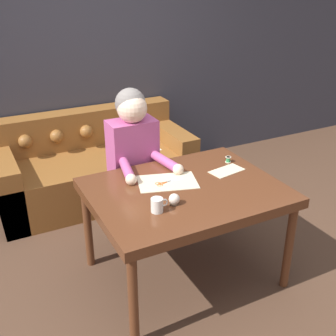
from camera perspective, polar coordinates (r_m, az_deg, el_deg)
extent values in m
plane|color=#4C3323|center=(3.26, 0.11, -14.23)|extent=(16.00, 16.00, 0.00)
cube|color=#383842|center=(4.39, -11.79, 14.50)|extent=(8.00, 0.06, 2.60)
cube|color=#562D19|center=(2.89, 2.39, -3.33)|extent=(1.29, 1.00, 0.07)
cylinder|color=#562D19|center=(2.57, -4.73, -17.61)|extent=(0.06, 0.06, 0.66)
cylinder|color=#562D19|center=(3.09, 16.05, -10.27)|extent=(0.06, 0.06, 0.66)
cylinder|color=#562D19|center=(3.23, -10.81, -7.94)|extent=(0.06, 0.06, 0.66)
cylinder|color=#562D19|center=(3.66, 6.94, -3.46)|extent=(0.06, 0.06, 0.66)
cube|color=brown|center=(4.25, -9.76, -1.07)|extent=(1.88, 0.88, 0.44)
cube|color=brown|center=(4.39, -11.49, 5.38)|extent=(1.88, 0.22, 0.37)
cube|color=brown|center=(4.09, -21.05, -2.37)|extent=(0.20, 0.88, 0.60)
cube|color=brown|center=(4.51, 0.33, 1.96)|extent=(0.20, 0.88, 0.60)
sphere|color=brown|center=(4.17, -18.77, 3.43)|extent=(0.13, 0.13, 0.13)
sphere|color=brown|center=(4.21, -14.83, 4.17)|extent=(0.13, 0.13, 0.13)
sphere|color=brown|center=(4.28, -10.99, 4.88)|extent=(0.13, 0.13, 0.13)
sphere|color=brown|center=(4.36, -7.27, 5.53)|extent=(0.13, 0.13, 0.13)
sphere|color=brown|center=(4.46, -3.70, 6.14)|extent=(0.13, 0.13, 0.13)
cube|color=white|center=(4.22, -3.20, 2.36)|extent=(0.33, 0.24, 0.00)
cylinder|color=#33281E|center=(3.58, -4.49, -5.96)|extent=(0.28, 0.28, 0.45)
cube|color=#B24C84|center=(3.35, -4.79, 1.67)|extent=(0.37, 0.22, 0.59)
sphere|color=beige|center=(3.19, -4.90, 8.08)|extent=(0.23, 0.23, 0.23)
sphere|color=slate|center=(3.21, -5.13, 8.71)|extent=(0.23, 0.23, 0.23)
cylinder|color=#B24C84|center=(3.05, -5.57, -0.27)|extent=(0.14, 0.33, 0.07)
sphere|color=beige|center=(2.91, -5.02, -1.57)|extent=(0.08, 0.08, 0.08)
cylinder|color=#B24C84|center=(3.17, -0.29, 0.84)|extent=(0.11, 0.33, 0.07)
sphere|color=beige|center=(3.05, 1.39, -0.18)|extent=(0.08, 0.08, 0.08)
cube|color=beige|center=(2.94, -0.09, -1.90)|extent=(0.47, 0.37, 0.00)
cube|color=beige|center=(3.14, 7.96, -0.37)|extent=(0.28, 0.18, 0.00)
cube|color=silver|center=(2.97, 0.76, -1.57)|extent=(0.11, 0.04, 0.00)
cube|color=#D1511E|center=(2.92, -0.55, -2.12)|extent=(0.07, 0.03, 0.00)
torus|color=#D1511E|center=(2.90, -1.07, -2.35)|extent=(0.04, 0.04, 0.01)
cube|color=silver|center=(2.96, 0.97, -1.71)|extent=(0.11, 0.02, 0.00)
cube|color=#D1511E|center=(2.93, -0.68, -2.03)|extent=(0.07, 0.02, 0.00)
torus|color=#D1511E|center=(2.92, -1.35, -2.15)|extent=(0.04, 0.04, 0.01)
cylinder|color=silver|center=(2.94, -0.03, -1.90)|extent=(0.01, 0.01, 0.01)
cylinder|color=silver|center=(2.57, -1.50, -5.05)|extent=(0.08, 0.08, 0.09)
torus|color=silver|center=(2.59, -0.50, -4.71)|extent=(0.05, 0.01, 0.05)
cylinder|color=#338C4C|center=(3.27, 8.15, 1.15)|extent=(0.03, 0.03, 0.04)
cylinder|color=beige|center=(3.27, 8.17, 1.47)|extent=(0.04, 0.04, 0.00)
cylinder|color=beige|center=(3.28, 8.13, 0.82)|extent=(0.04, 0.04, 0.00)
cylinder|color=#4C3828|center=(2.67, 0.85, -4.79)|extent=(0.06, 0.06, 0.01)
sphere|color=beige|center=(2.66, 0.85, -4.22)|extent=(0.07, 0.07, 0.07)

